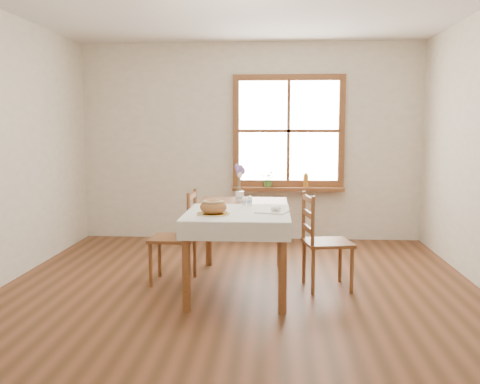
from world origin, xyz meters
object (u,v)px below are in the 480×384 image
Objects in this scene: chair_left at (173,237)px; bread_plate at (213,214)px; dining_table at (240,217)px; flower_vase at (240,197)px; chair_right at (328,241)px.

bread_plate is at bearing 41.26° from chair_left.
dining_table is 0.69m from chair_left.
flower_vase is at bearing 94.14° from dining_table.
bread_plate is (0.46, -0.54, 0.32)m from chair_left.
flower_vase is (0.16, 0.92, 0.03)m from bread_plate.
chair_right is at bearing 23.71° from bread_plate.
bread_plate is (-0.20, -0.46, 0.10)m from dining_table.
chair_right is at bearing -29.04° from flower_vase.
chair_right reaches higher than bread_plate.
dining_table is at bearing 66.81° from bread_plate.
dining_table is at bearing 78.90° from chair_right.
chair_right is 1.03m from flower_vase.
chair_right reaches higher than flower_vase.
chair_left is 0.80m from flower_vase.
dining_table is 0.51m from bread_plate.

